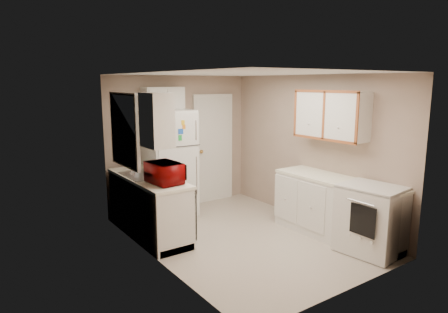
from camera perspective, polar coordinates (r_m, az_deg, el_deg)
floor at (r=6.10m, az=2.75°, el=-11.40°), size 3.80×3.80×0.00m
ceiling at (r=5.66m, az=2.96°, el=11.77°), size 3.80×3.80×0.00m
wall_left at (r=5.04m, az=-9.84°, el=-1.96°), size 3.80×3.80×0.00m
wall_right at (r=6.70m, az=12.37°, el=1.03°), size 3.80×3.80×0.00m
wall_back at (r=7.33m, az=-6.28°, el=2.03°), size 2.80×2.80×0.00m
wall_front at (r=4.45m, az=18.04°, el=-4.01°), size 2.80×2.80×0.00m
left_counter at (r=6.15m, az=-10.68°, el=-6.95°), size 0.60×1.80×0.90m
dishwasher at (r=5.75m, az=-5.54°, el=-7.64°), size 0.03×0.58×0.72m
sink at (r=6.17m, az=-11.39°, el=-2.95°), size 0.54×0.74×0.16m
microwave at (r=5.58m, az=-8.48°, el=-2.30°), size 0.55×0.34×0.35m
soap_bottle at (r=6.40m, az=-12.53°, el=-1.23°), size 0.11×0.11×0.18m
window_blinds at (r=5.95m, az=-13.94°, el=3.69°), size 0.10×0.98×1.08m
upper_cabinet_left at (r=5.21m, az=-9.59°, el=5.13°), size 0.30×0.45×0.70m
refrigerator at (r=6.83m, az=-7.86°, el=-1.06°), size 0.79×0.77×1.83m
cabinet_over_fridge at (r=6.94m, az=-8.74°, el=8.13°), size 0.70×0.30×0.40m
interior_door at (r=7.68m, az=-1.53°, el=1.12°), size 0.86×0.06×2.08m
right_counter at (r=6.14m, az=15.68°, el=-7.19°), size 0.60×2.00×0.90m
stove at (r=5.76m, az=20.19°, el=-8.41°), size 0.72×0.85×0.94m
upper_cabinet_right at (r=6.19m, az=15.04°, el=5.75°), size 0.30×1.20×0.70m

